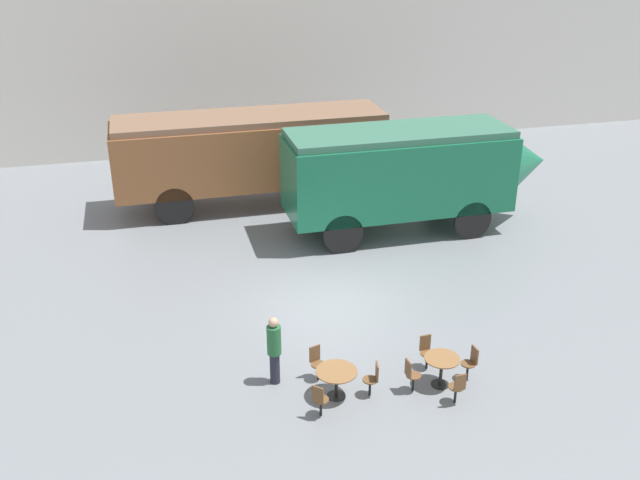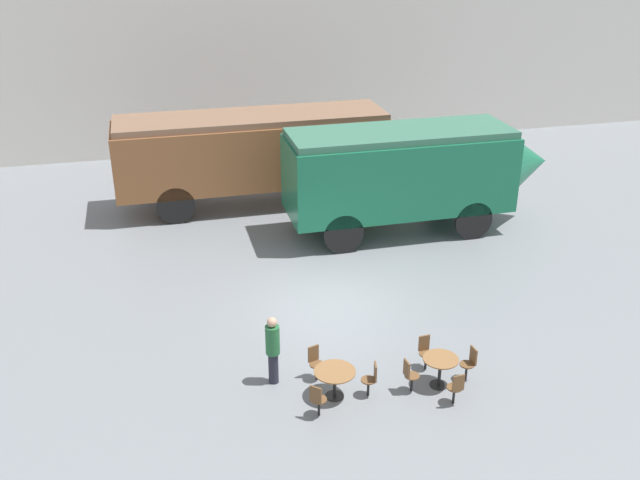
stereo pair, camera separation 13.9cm
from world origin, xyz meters
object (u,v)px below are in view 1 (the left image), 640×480
at_px(cafe_chair_0, 426,349).
at_px(visitor_person, 274,348).
at_px(streamlined_locomotive, 417,169).
at_px(cafe_table_mid, 336,376).
at_px(cafe_table_near, 442,364).
at_px(passenger_coach_wooden, 251,149).

bearing_deg(cafe_chair_0, visitor_person, -99.09).
height_order(streamlined_locomotive, visitor_person, streamlined_locomotive).
bearing_deg(visitor_person, streamlined_locomotive, 49.78).
distance_m(cafe_table_mid, visitor_person, 1.61).
relative_size(streamlined_locomotive, cafe_table_near, 11.19).
bearing_deg(streamlined_locomotive, visitor_person, -130.22).
bearing_deg(cafe_table_mid, visitor_person, 144.66).
bearing_deg(visitor_person, cafe_chair_0, -4.66).
xyz_separation_m(passenger_coach_wooden, cafe_table_mid, (-0.18, -12.63, -1.60)).
relative_size(cafe_table_near, visitor_person, 0.47).
bearing_deg(streamlined_locomotive, passenger_coach_wooden, 142.98).
height_order(cafe_chair_0, visitor_person, visitor_person).
height_order(cafe_table_mid, visitor_person, visitor_person).
xyz_separation_m(passenger_coach_wooden, streamlined_locomotive, (5.17, -3.90, 0.06)).
relative_size(cafe_table_near, cafe_table_mid, 0.87).
xyz_separation_m(streamlined_locomotive, cafe_table_near, (-2.81, -8.93, -1.65)).
bearing_deg(passenger_coach_wooden, visitor_person, -97.07).
height_order(cafe_table_mid, cafe_chair_0, cafe_chair_0).
bearing_deg(cafe_table_mid, cafe_table_near, -4.39).
bearing_deg(streamlined_locomotive, cafe_chair_0, -109.43).
xyz_separation_m(cafe_table_mid, cafe_chair_0, (2.48, 0.60, -0.07)).
height_order(passenger_coach_wooden, streamlined_locomotive, streamlined_locomotive).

